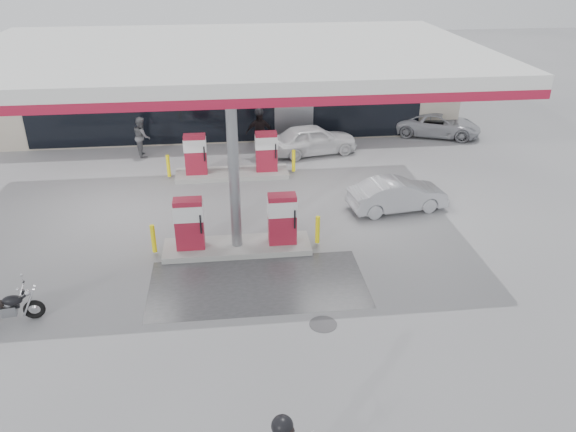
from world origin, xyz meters
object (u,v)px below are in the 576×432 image
object	(u,v)px
parked_car_left	(32,124)
parked_car_right	(438,124)
sedan_white	(313,139)
attendant	(142,137)
biker_walking	(259,134)
parked_motorcycle	(8,309)
hatchback_silver	(398,195)
pump_island_far	(232,159)
pump_island_near	(236,229)

from	to	relation	value
parked_car_left	parked_car_right	distance (m)	19.46
parked_car_right	sedan_white	bearing A→B (deg)	126.83
attendant	biker_walking	world-z (taller)	biker_walking
parked_motorcycle	parked_car_right	xyz separation A→B (m)	(15.77, 12.99, 0.16)
hatchback_silver	parked_car_left	world-z (taller)	parked_car_left
pump_island_far	pump_island_near	bearing A→B (deg)	-90.00
parked_car_right	biker_walking	world-z (taller)	biker_walking
pump_island_far	sedan_white	xyz separation A→B (m)	(3.65, 2.20, -0.05)
attendant	biker_walking	bearing A→B (deg)	-111.82
hatchback_silver	parked_car_right	xyz separation A→B (m)	(4.30, 7.80, -0.01)
parked_motorcycle	sedan_white	distance (m)	14.63
pump_island_near	biker_walking	world-z (taller)	biker_walking
parked_motorcycle	biker_walking	size ratio (longest dim) A/B	0.87
parked_car_left	parked_car_right	size ratio (longest dim) A/B	1.09
hatchback_silver	parked_motorcycle	bearing A→B (deg)	106.26
pump_island_near	attendant	distance (m)	9.59
pump_island_far	parked_car_right	world-z (taller)	pump_island_far
parked_car_left	parked_car_right	world-z (taller)	parked_car_left
parked_motorcycle	pump_island_far	bearing A→B (deg)	48.49
pump_island_far	sedan_white	size ratio (longest dim) A/B	1.34
pump_island_far	attendant	xyz separation A→B (m)	(-3.81, 2.80, 0.16)
hatchback_silver	sedan_white	bearing A→B (deg)	10.81
parked_car_right	parked_car_left	bearing A→B (deg)	105.12
hatchback_silver	biker_walking	distance (m)	7.47
attendant	pump_island_far	bearing A→B (deg)	-141.41
sedan_white	attendant	bearing A→B (deg)	75.33
sedan_white	hatchback_silver	xyz separation A→B (m)	(2.05, -6.00, -0.09)
pump_island_far	sedan_white	world-z (taller)	pump_island_far
pump_island_near	parked_car_left	distance (m)	15.22
pump_island_near	hatchback_silver	xyz separation A→B (m)	(5.70, 2.20, -0.14)
sedan_white	biker_walking	size ratio (longest dim) A/B	1.90
sedan_white	parked_car_right	size ratio (longest dim) A/B	0.96
hatchback_silver	parked_car_left	distance (m)	17.97
pump_island_far	biker_walking	world-z (taller)	biker_walking
attendant	hatchback_silver	size ratio (longest dim) A/B	0.50
hatchback_silver	parked_car_left	bearing A→B (deg)	48.86
pump_island_far	parked_motorcycle	size ratio (longest dim) A/B	2.92
biker_walking	pump_island_near	bearing A→B (deg)	-97.55
pump_island_near	sedan_white	bearing A→B (deg)	66.03
pump_island_far	hatchback_silver	bearing A→B (deg)	-33.70
pump_island_near	attendant	xyz separation A→B (m)	(-3.81, 8.80, 0.16)
hatchback_silver	parked_car_right	distance (m)	8.91
pump_island_near	parked_motorcycle	xyz separation A→B (m)	(-5.77, -2.99, -0.31)
pump_island_near	parked_car_right	distance (m)	14.14
pump_island_far	hatchback_silver	xyz separation A→B (m)	(5.70, -3.80, -0.14)
pump_island_far	attendant	distance (m)	4.73
attendant	parked_car_left	xyz separation A→B (m)	(-5.55, 3.20, -0.24)
parked_motorcycle	biker_walking	world-z (taller)	biker_walking
pump_island_near	parked_motorcycle	world-z (taller)	pump_island_near
parked_motorcycle	parked_car_left	xyz separation A→B (m)	(-3.58, 14.99, 0.23)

